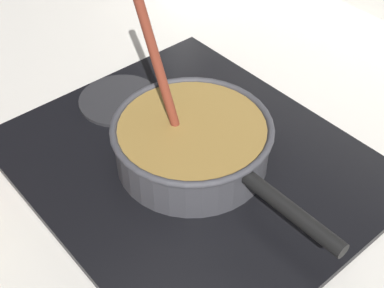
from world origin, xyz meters
The scene contains 5 objects.
ground centered at (0.00, 0.00, -0.02)m, with size 2.40×1.60×0.04m, color beige.
hob_plate centered at (0.07, 0.16, 0.01)m, with size 0.56×0.48×0.01m, color black.
burner_ring centered at (0.07, 0.16, 0.02)m, with size 0.16×0.16×0.01m, color #592D0C.
spare_burner centered at (-0.13, 0.16, 0.01)m, with size 0.15×0.15×0.01m, color #262628.
cooking_pan centered at (0.07, 0.16, 0.05)m, with size 0.41×0.25×0.33m.
Camera 1 is at (0.53, -0.23, 0.61)m, focal length 49.78 mm.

